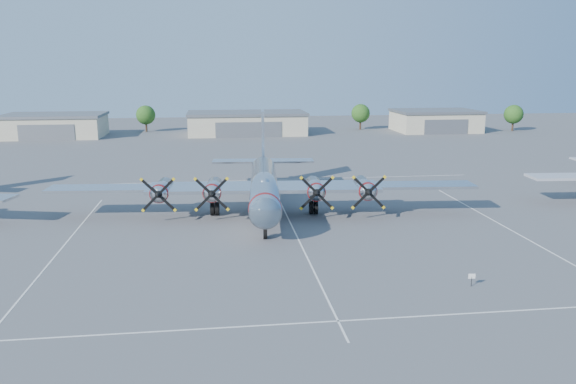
{
  "coord_description": "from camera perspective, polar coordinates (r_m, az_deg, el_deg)",
  "views": [
    {
      "loc": [
        -7.65,
        -55.38,
        16.42
      ],
      "look_at": [
        -0.14,
        2.62,
        3.2
      ],
      "focal_mm": 35.0,
      "sensor_mm": 36.0,
      "label": 1
    }
  ],
  "objects": [
    {
      "name": "hangar_east",
      "position": [
        148.82,
        14.73,
        7.04
      ],
      "size": [
        20.6,
        14.6,
        5.4
      ],
      "color": "#B8AA92",
      "rests_on": "ground"
    },
    {
      "name": "tree_east",
      "position": [
        148.74,
        7.39,
        7.93
      ],
      "size": [
        4.8,
        4.8,
        6.64
      ],
      "color": "#382619",
      "rests_on": "ground"
    },
    {
      "name": "parking_lines",
      "position": [
        56.61,
        0.71,
        -4.12
      ],
      "size": [
        60.0,
        50.08,
        0.01
      ],
      "color": "silver",
      "rests_on": "ground"
    },
    {
      "name": "hangar_west",
      "position": [
        142.99,
        -22.62,
        6.27
      ],
      "size": [
        22.6,
        14.6,
        5.4
      ],
      "color": "#B8AA92",
      "rests_on": "ground"
    },
    {
      "name": "main_bomber_b29",
      "position": [
        65.3,
        -2.43,
        -1.84
      ],
      "size": [
        49.54,
        35.85,
        10.43
      ],
      "primitive_type": null,
      "rotation": [
        0.0,
        0.0,
        -0.08
      ],
      "color": "silver",
      "rests_on": "ground"
    },
    {
      "name": "ground",
      "position": [
        58.27,
        0.47,
        -3.63
      ],
      "size": [
        260.0,
        260.0,
        0.0
      ],
      "primitive_type": "plane",
      "color": "#4F4F52",
      "rests_on": "ground"
    },
    {
      "name": "hangar_center",
      "position": [
        138.24,
        -4.2,
        7.01
      ],
      "size": [
        28.6,
        14.6,
        5.4
      ],
      "color": "#B8AA92",
      "rests_on": "ground"
    },
    {
      "name": "info_placard",
      "position": [
        45.23,
        18.17,
        -8.25
      ],
      "size": [
        0.53,
        0.1,
        1.01
      ],
      "rotation": [
        0.0,
        0.0,
        -0.12
      ],
      "color": "black",
      "rests_on": "ground"
    },
    {
      "name": "tree_west",
      "position": [
        146.92,
        -14.26,
        7.59
      ],
      "size": [
        4.8,
        4.8,
        6.64
      ],
      "color": "#382619",
      "rests_on": "ground"
    },
    {
      "name": "tree_far_east",
      "position": [
        155.56,
        21.94,
        7.33
      ],
      "size": [
        4.8,
        4.8,
        6.64
      ],
      "color": "#382619",
      "rests_on": "ground"
    }
  ]
}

